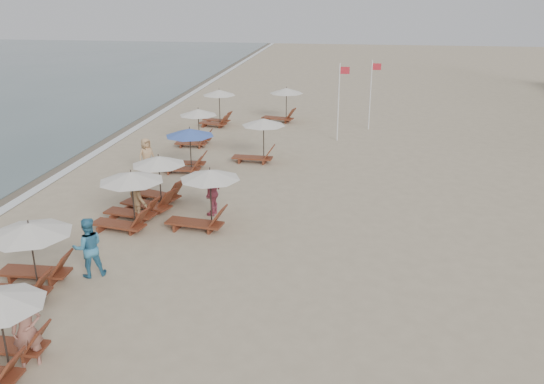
# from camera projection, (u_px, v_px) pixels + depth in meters

# --- Properties ---
(ground) EXTENTS (160.00, 160.00, 0.00)m
(ground) POSITION_uv_depth(u_px,v_px,m) (254.00, 296.00, 16.44)
(ground) COLOR tan
(ground) RESTS_ON ground
(wet_sand_band) EXTENTS (3.20, 140.00, 0.01)m
(wet_sand_band) POSITION_uv_depth(u_px,v_px,m) (37.00, 172.00, 27.48)
(wet_sand_band) COLOR #6B5E4C
(wet_sand_band) RESTS_ON ground
(foam_line) EXTENTS (0.50, 140.00, 0.02)m
(foam_line) POSITION_uv_depth(u_px,v_px,m) (62.00, 173.00, 27.30)
(foam_line) COLOR white
(foam_line) RESTS_ON ground
(lounger_station_1) EXTENTS (2.80, 2.42, 2.17)m
(lounger_station_1) POSITION_uv_depth(u_px,v_px,m) (25.00, 258.00, 16.39)
(lounger_station_1) COLOR brown
(lounger_station_1) RESTS_ON ground
(lounger_station_2) EXTENTS (2.74, 2.39, 2.12)m
(lounger_station_2) POSITION_uv_depth(u_px,v_px,m) (127.00, 199.00, 20.95)
(lounger_station_2) COLOR brown
(lounger_station_2) RESTS_ON ground
(lounger_station_3) EXTENTS (2.70, 2.60, 2.14)m
(lounger_station_3) POSITION_uv_depth(u_px,v_px,m) (153.00, 183.00, 22.88)
(lounger_station_3) COLOR brown
(lounger_station_3) RESTS_ON ground
(lounger_station_4) EXTENTS (2.55, 2.36, 2.12)m
(lounger_station_4) POSITION_uv_depth(u_px,v_px,m) (187.00, 148.00, 27.34)
(lounger_station_4) COLOR brown
(lounger_station_4) RESTS_ON ground
(lounger_station_5) EXTENTS (2.39, 2.13, 2.09)m
(lounger_station_5) POSITION_uv_depth(u_px,v_px,m) (195.00, 126.00, 31.89)
(lounger_station_5) COLOR brown
(lounger_station_5) RESTS_ON ground
(lounger_station_6) EXTENTS (2.45, 2.13, 2.33)m
(lounger_station_6) POSITION_uv_depth(u_px,v_px,m) (216.00, 107.00, 36.50)
(lounger_station_6) COLOR brown
(lounger_station_6) RESTS_ON ground
(inland_station_0) EXTENTS (2.83, 2.24, 2.22)m
(inland_station_0) POSITION_uv_depth(u_px,v_px,m) (202.00, 195.00, 20.65)
(inland_station_0) COLOR brown
(inland_station_0) RESTS_ON ground
(inland_station_1) EXTENTS (2.76, 2.24, 2.22)m
(inland_station_1) POSITION_uv_depth(u_px,v_px,m) (258.00, 137.00, 28.72)
(inland_station_1) COLOR brown
(inland_station_1) RESTS_ON ground
(inland_station_2) EXTENTS (2.82, 2.24, 2.22)m
(inland_station_2) POSITION_uv_depth(u_px,v_px,m) (282.00, 102.00, 37.53)
(inland_station_2) COLOR brown
(inland_station_2) RESTS_ON ground
(beachgoer_near) EXTENTS (0.81, 0.71, 1.88)m
(beachgoer_near) POSITION_uv_depth(u_px,v_px,m) (27.00, 329.00, 13.16)
(beachgoer_near) COLOR #A26758
(beachgoer_near) RESTS_ON ground
(beachgoer_mid_a) EXTENTS (1.17, 1.10, 1.91)m
(beachgoer_mid_a) POSITION_uv_depth(u_px,v_px,m) (88.00, 247.00, 17.29)
(beachgoer_mid_a) COLOR teal
(beachgoer_mid_a) RESTS_ON ground
(beachgoer_mid_b) EXTENTS (1.33, 1.29, 1.83)m
(beachgoer_mid_b) POSITION_uv_depth(u_px,v_px,m) (138.00, 197.00, 21.57)
(beachgoer_mid_b) COLOR #94734B
(beachgoer_mid_b) RESTS_ON ground
(beachgoer_far_a) EXTENTS (0.63, 1.13, 1.83)m
(beachgoer_far_a) POSITION_uv_depth(u_px,v_px,m) (213.00, 193.00, 22.05)
(beachgoer_far_a) COLOR #AE455B
(beachgoer_far_a) RESTS_ON ground
(beachgoer_far_b) EXTENTS (0.96, 1.01, 1.74)m
(beachgoer_far_b) POSITION_uv_depth(u_px,v_px,m) (147.00, 156.00, 27.05)
(beachgoer_far_b) COLOR tan
(beachgoer_far_b) RESTS_ON ground
(flag_pole_near) EXTENTS (0.60, 0.08, 4.47)m
(flag_pole_near) POSITION_uv_depth(u_px,v_px,m) (339.00, 98.00, 32.43)
(flag_pole_near) COLOR silver
(flag_pole_near) RESTS_ON ground
(flag_pole_far) EXTENTS (0.60, 0.08, 4.31)m
(flag_pole_far) POSITION_uv_depth(u_px,v_px,m) (371.00, 91.00, 35.13)
(flag_pole_far) COLOR silver
(flag_pole_far) RESTS_ON ground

